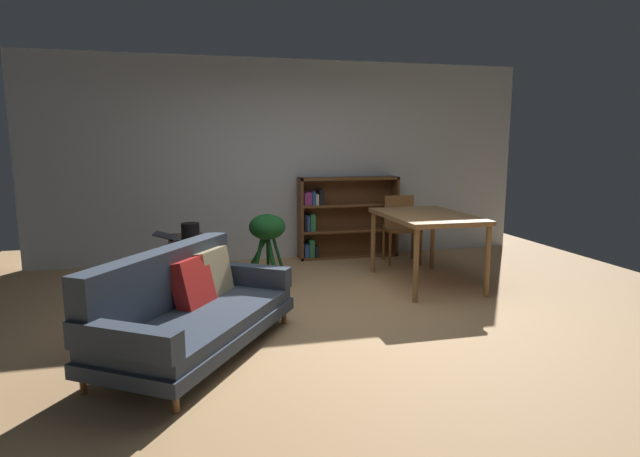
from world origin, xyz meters
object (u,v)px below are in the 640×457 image
at_px(media_console, 187,265).
at_px(bookshelf, 342,217).
at_px(open_laptop, 178,237).
at_px(dining_chair_near, 401,225).
at_px(potted_floor_plant, 267,242).
at_px(desk_speaker, 190,234).
at_px(fabric_couch, 189,307).
at_px(dining_table, 426,221).

distance_m(media_console, bookshelf, 2.45).
xyz_separation_m(open_laptop, dining_chair_near, (2.88, 0.58, -0.05)).
bearing_deg(potted_floor_plant, desk_speaker, -166.53).
relative_size(open_laptop, desk_speaker, 2.10).
relative_size(fabric_couch, bookshelf, 1.38).
xyz_separation_m(fabric_couch, open_laptop, (-0.11, 1.89, 0.21)).
xyz_separation_m(desk_speaker, potted_floor_plant, (0.83, 0.20, -0.16)).
relative_size(fabric_couch, dining_table, 1.42).
bearing_deg(media_console, fabric_couch, -88.98).
height_order(potted_floor_plant, dining_table, potted_floor_plant).
bearing_deg(open_laptop, desk_speaker, -69.44).
height_order(desk_speaker, bookshelf, bookshelf).
height_order(fabric_couch, dining_chair_near, dining_chair_near).
bearing_deg(bookshelf, dining_chair_near, -35.57).
bearing_deg(dining_chair_near, open_laptop, -168.59).
bearing_deg(open_laptop, dining_chair_near, 11.41).
height_order(fabric_couch, open_laptop, fabric_couch).
bearing_deg(desk_speaker, bookshelf, 34.69).
xyz_separation_m(desk_speaker, bookshelf, (2.07, 1.43, -0.10)).
bearing_deg(bookshelf, desk_speaker, -145.31).
bearing_deg(desk_speaker, fabric_couch, -90.78).
height_order(media_console, open_laptop, open_laptop).
xyz_separation_m(open_laptop, bookshelf, (2.20, 1.07, -0.00)).
relative_size(open_laptop, dining_table, 0.36).
bearing_deg(dining_chair_near, potted_floor_plant, -158.79).
height_order(fabric_couch, dining_table, dining_table).
bearing_deg(potted_floor_plant, dining_table, -12.09).
distance_m(dining_table, bookshelf, 1.69).
height_order(fabric_couch, desk_speaker, fabric_couch).
relative_size(potted_floor_plant, dining_chair_near, 0.91).
xyz_separation_m(fabric_couch, dining_chair_near, (2.77, 2.47, 0.15)).
relative_size(media_console, potted_floor_plant, 1.30).
distance_m(open_laptop, desk_speaker, 0.40).
relative_size(dining_table, dining_chair_near, 1.55).
height_order(desk_speaker, dining_chair_near, dining_chair_near).
bearing_deg(dining_chair_near, desk_speaker, -161.07).
bearing_deg(desk_speaker, dining_table, -3.89).
distance_m(media_console, dining_table, 2.70).
bearing_deg(media_console, bookshelf, 29.72).
height_order(fabric_couch, potted_floor_plant, potted_floor_plant).
relative_size(dining_chair_near, bookshelf, 0.63).
height_order(media_console, potted_floor_plant, potted_floor_plant).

